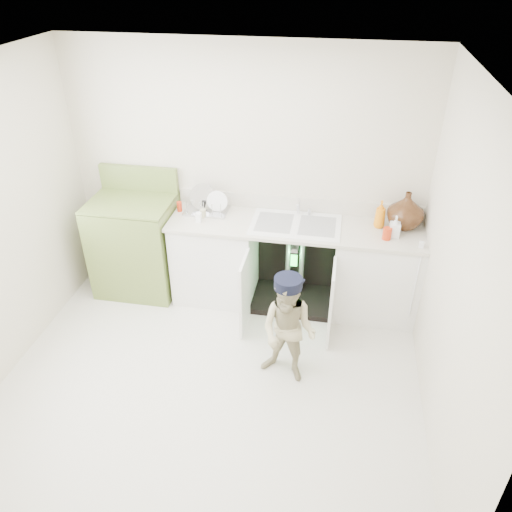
# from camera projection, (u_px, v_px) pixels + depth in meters

# --- Properties ---
(ground) EXTENTS (3.50, 3.50, 0.00)m
(ground) POSITION_uv_depth(u_px,v_px,m) (212.00, 377.00, 4.29)
(ground) COLOR beige
(ground) RESTS_ON ground
(room_shell) EXTENTS (6.00, 5.50, 1.26)m
(room_shell) POSITION_uv_depth(u_px,v_px,m) (204.00, 254.00, 3.63)
(room_shell) COLOR beige
(room_shell) RESTS_ON ground
(counter_run) EXTENTS (2.44, 1.02, 1.25)m
(counter_run) POSITION_uv_depth(u_px,v_px,m) (298.00, 262.00, 4.96)
(counter_run) COLOR white
(counter_run) RESTS_ON ground
(avocado_stove) EXTENTS (0.82, 0.65, 1.27)m
(avocado_stove) POSITION_uv_depth(u_px,v_px,m) (136.00, 244.00, 5.16)
(avocado_stove) COLOR olive
(avocado_stove) RESTS_ON ground
(repair_worker) EXTENTS (0.56, 0.97, 1.00)m
(repair_worker) POSITION_uv_depth(u_px,v_px,m) (288.00, 330.00, 4.05)
(repair_worker) COLOR tan
(repair_worker) RESTS_ON ground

